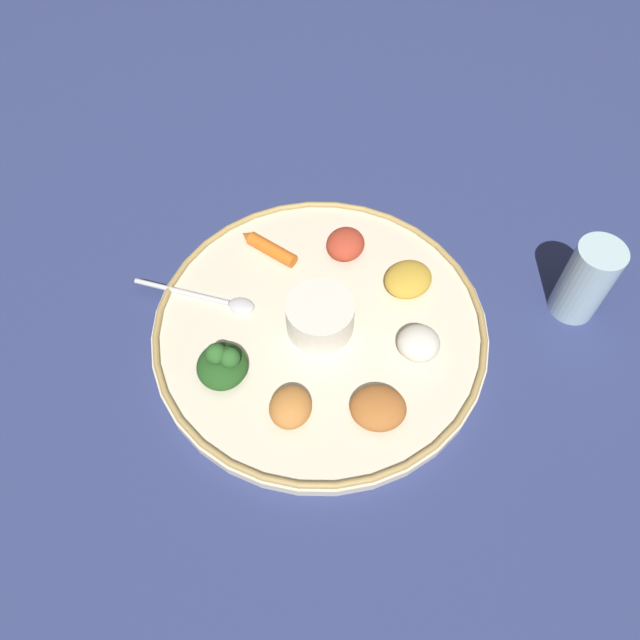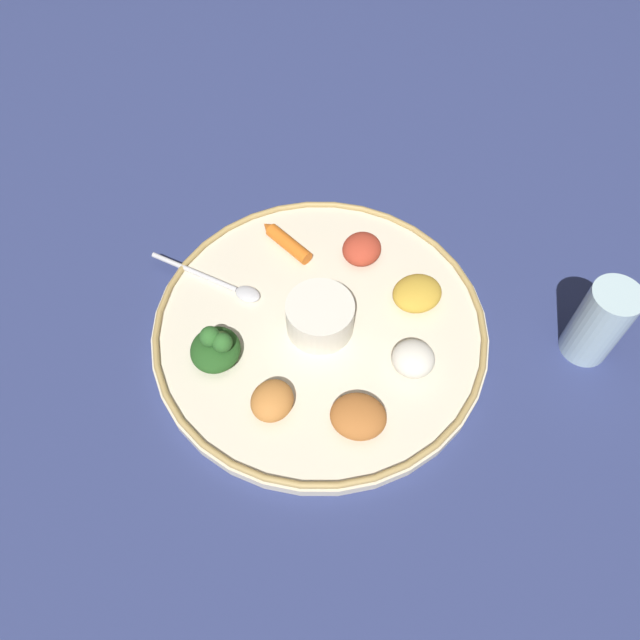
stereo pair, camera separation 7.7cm
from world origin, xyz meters
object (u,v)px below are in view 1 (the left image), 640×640
greens_pile (222,364)px  carrot_near_spoon (268,248)px  drinking_glass (584,284)px  spoon (213,299)px  center_bowl (320,316)px

greens_pile → carrot_near_spoon: size_ratio=0.90×
carrot_near_spoon → drinking_glass: size_ratio=0.74×
spoon → drinking_glass: 0.47m
spoon → carrot_near_spoon: size_ratio=1.93×
spoon → drinking_glass: size_ratio=1.42×
center_bowl → carrot_near_spoon: size_ratio=0.99×
center_bowl → carrot_near_spoon: bearing=36.7°
spoon → center_bowl: bearing=-99.4°
drinking_glass → carrot_near_spoon: bearing=85.2°
spoon → greens_pile: 0.11m
center_bowl → greens_pile: 0.13m
carrot_near_spoon → center_bowl: bearing=-143.3°
spoon → drinking_glass: (0.05, -0.47, 0.03)m
greens_pile → drinking_glass: 0.46m
center_bowl → spoon: bearing=80.6°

